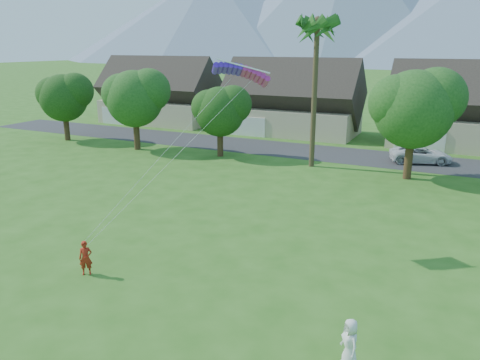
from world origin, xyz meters
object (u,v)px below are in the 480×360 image
Objects in this scene: watcher at (350,343)px; parked_car at (421,155)px; kite_flyer at (86,258)px; parafoil_kite at (242,71)px.

parked_car is at bearing 141.01° from watcher.
parafoil_kite is at bearing 20.04° from kite_flyer.
parafoil_kite reaches higher than watcher.
watcher reaches higher than parked_car.
parafoil_kite is at bearing -176.47° from watcher.
parked_car is 24.81m from parafoil_kite.
kite_flyer is 12.41m from watcher.
watcher is at bearing -42.31° from kite_flyer.
watcher is (12.35, -1.12, 0.03)m from kite_flyer.
kite_flyer is 0.30× the size of parked_car.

